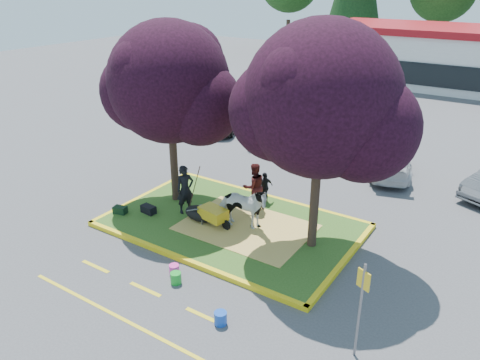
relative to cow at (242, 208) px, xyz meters
The scene contains 30 objects.
ground 1.03m from the cow, behind, with size 90.00×90.00×0.00m, color #424244.
median_island 0.96m from the cow, behind, with size 8.00×5.00×0.15m, color #2C5019.
curb_near 2.67m from the cow, 101.34° to the right, with size 8.30×0.16×0.15m, color yellow.
curb_far 2.83m from the cow, 100.62° to the left, with size 8.30×0.16×0.15m, color yellow.
curb_left 4.65m from the cow, behind, with size 0.16×5.30×0.15m, color yellow.
curb_right 3.67m from the cow, ahead, with size 0.16×5.30×0.15m, color yellow.
straw_bedding 0.75m from the cow, 40.88° to the left, with size 4.20×3.00×0.01m, color #E5C55E.
tree_purple_left 4.79m from the cow, behind, with size 5.06×4.20×6.51m.
tree_purple_right 4.40m from the cow, ahead, with size 5.30×4.40×6.82m.
fire_lane_stripe_a 4.90m from the cow, 121.29° to the right, with size 1.10×0.12×0.01m, color yellow.
fire_lane_stripe_b 4.24m from the cow, 96.93° to the right, with size 1.10×0.12×0.01m, color yellow.
fire_lane_stripe_c 4.47m from the cow, 69.97° to the right, with size 1.10×0.12×0.01m, color yellow.
fire_lane_long 5.41m from the cow, 95.38° to the right, with size 6.00×0.10×0.01m, color yellow.
retail_building 28.14m from the cow, 86.94° to the left, with size 20.40×8.40×4.40m.
cow is the anchor object (origin of this frame).
calf 1.62m from the cow, 166.66° to the right, with size 1.17×0.66×0.51m, color black.
handler 2.31m from the cow, behind, with size 0.64×0.42×1.75m, color black.
visitor_a 1.47m from the cow, 106.67° to the left, with size 0.85×0.66×1.75m, color #461514.
visitor_b 2.16m from the cow, 100.22° to the left, with size 0.68×0.28×1.17m, color black.
wheelbarrow 1.02m from the cow, 155.36° to the right, with size 1.71×0.74×0.65m.
gear_bag_dark 3.54m from the cow, 164.54° to the right, with size 0.54×0.30×0.28m, color black.
gear_bag_green 4.50m from the cow, 160.50° to the right, with size 0.46×0.29×0.25m, color black.
sign_post 6.14m from the cow, 32.55° to the right, with size 0.32×0.17×2.43m.
bucket_green 3.50m from the cow, 89.76° to the right, with size 0.31×0.31×0.33m, color green.
bucket_pink 3.23m from the cow, 95.37° to the right, with size 0.29×0.29×0.31m, color #F636AC.
bucket_blue 4.63m from the cow, 63.76° to the right, with size 0.32×0.32×0.34m, color #1648B5.
car_black 11.68m from the cow, 128.41° to the left, with size 1.84×4.56×1.55m, color black.
car_silver 9.48m from the cow, 112.65° to the left, with size 1.35×3.86×1.27m, color #B0B3B8.
car_red 8.07m from the cow, 92.88° to the left, with size 2.11×4.58×1.27m, color maroon.
car_white 8.14m from the cow, 71.28° to the left, with size 1.68×4.13×1.20m, color silver.
Camera 1 is at (7.94, -11.58, 7.87)m, focal length 35.00 mm.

